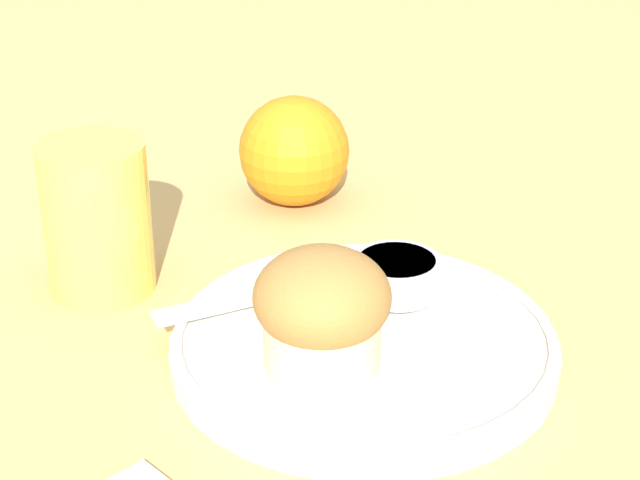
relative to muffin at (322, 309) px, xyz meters
The scene contains 8 objects.
ground_plane 0.07m from the muffin, 31.62° to the left, with size 3.00×3.00×0.00m, color tan.
plate 0.06m from the muffin, 10.27° to the left, with size 0.23×0.23×0.02m.
muffin is the anchor object (origin of this frame).
cream_ramekin 0.09m from the muffin, 15.51° to the left, with size 0.05×0.05×0.02m.
berry_pair 0.09m from the muffin, 46.55° to the left, with size 0.03×0.02×0.02m.
butter_knife 0.09m from the muffin, 61.41° to the left, with size 0.17×0.07×0.00m.
orange_fruit 0.26m from the muffin, 50.40° to the left, with size 0.08×0.08×0.08m.
juice_glass 0.19m from the muffin, 95.93° to the left, with size 0.07×0.07×0.10m.
Camera 1 is at (-0.39, -0.38, 0.34)m, focal length 60.00 mm.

